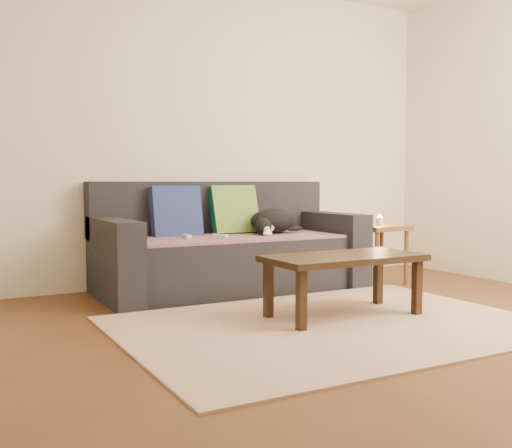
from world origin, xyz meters
The scene contains 13 objects.
ground centered at (0.00, 0.00, 0.00)m, with size 4.50×4.50×0.00m, color brown.
back_wall centered at (0.00, 2.00, 1.30)m, with size 4.50×0.04×2.60m, color beige.
sofa centered at (0.00, 1.57, 0.31)m, with size 2.10×0.94×0.87m.
throw_blanket centered at (0.00, 1.48, 0.43)m, with size 1.66×0.74×0.02m, color #462A4F.
cushion_navy centered at (-0.38, 1.74, 0.63)m, with size 0.40×0.10×0.40m, color navy.
cushion_green centered at (0.13, 1.74, 0.63)m, with size 0.41×0.10×0.41m, color #0A4638.
cat centered at (0.39, 1.54, 0.54)m, with size 0.48×0.38×0.21m.
wii_remote_a centered at (-0.40, 1.46, 0.46)m, with size 0.15×0.04×0.03m, color white.
wii_remote_b centered at (-0.17, 1.36, 0.46)m, with size 0.15×0.04×0.03m, color white.
side_table centered at (1.26, 1.22, 0.41)m, with size 0.40×0.40×0.50m.
candle centered at (1.26, 1.22, 0.54)m, with size 0.06×0.06×0.09m.
rug centered at (0.00, 0.15, 0.01)m, with size 2.50×1.80×0.01m, color tan.
coffee_table centered at (0.20, 0.31, 0.35)m, with size 1.01×0.50×0.40m.
Camera 1 is at (-2.10, -2.75, 0.86)m, focal length 42.00 mm.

